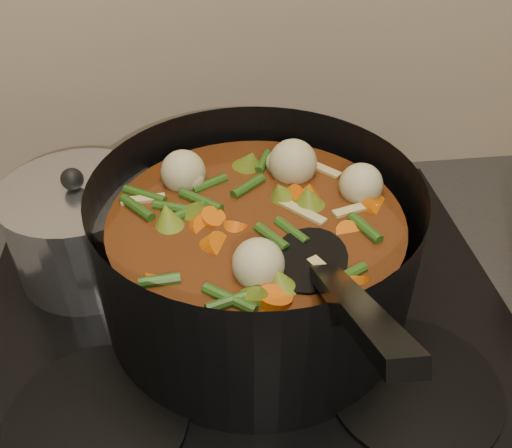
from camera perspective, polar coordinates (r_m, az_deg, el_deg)
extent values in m
cube|color=black|center=(0.72, -0.99, -10.96)|extent=(2.64, 0.64, 0.05)
cube|color=black|center=(0.69, -1.02, -9.07)|extent=(0.62, 0.54, 0.02)
cylinder|color=black|center=(0.61, -15.58, -18.28)|extent=(0.18, 0.18, 0.01)
cylinder|color=black|center=(0.63, 15.45, -15.34)|extent=(0.18, 0.18, 0.01)
cylinder|color=black|center=(0.78, -13.81, -2.21)|extent=(0.18, 0.18, 0.01)
cylinder|color=black|center=(0.80, 9.43, -0.44)|extent=(0.18, 0.18, 0.01)
cylinder|color=black|center=(0.63, 0.00, -2.56)|extent=(0.41, 0.41, 0.17)
cylinder|color=black|center=(0.68, 0.00, -7.63)|extent=(0.34, 0.34, 0.01)
cylinder|color=#5B280F|center=(0.64, 0.00, -3.53)|extent=(0.31, 0.31, 0.12)
cylinder|color=#D9640A|center=(0.61, 4.32, 0.72)|extent=(0.03, 0.04, 0.03)
cylinder|color=#D9640A|center=(0.66, 4.05, 4.07)|extent=(0.05, 0.05, 0.03)
cylinder|color=#D9640A|center=(0.70, -2.49, 6.25)|extent=(0.05, 0.05, 0.03)
cylinder|color=#D9640A|center=(0.63, -5.27, 2.02)|extent=(0.04, 0.04, 0.03)
cylinder|color=#D9640A|center=(0.58, -9.23, -1.95)|extent=(0.05, 0.04, 0.03)
cylinder|color=#D9640A|center=(0.57, -1.49, -2.32)|extent=(0.05, 0.05, 0.03)
cylinder|color=#D9640A|center=(0.55, 4.35, -4.19)|extent=(0.04, 0.05, 0.03)
cylinder|color=#D9640A|center=(0.60, 11.28, -0.93)|extent=(0.04, 0.04, 0.03)
cylinder|color=#D9640A|center=(0.64, 4.57, 2.61)|extent=(0.05, 0.05, 0.03)
cylinder|color=#D9640A|center=(0.68, 0.45, 5.61)|extent=(0.05, 0.05, 0.03)
cylinder|color=#D9640A|center=(0.63, -3.02, 2.21)|extent=(0.04, 0.03, 0.03)
cylinder|color=#D9640A|center=(0.60, -7.84, 0.00)|extent=(0.05, 0.05, 0.03)
cylinder|color=#D9640A|center=(0.54, -7.61, -5.94)|extent=(0.05, 0.05, 0.03)
sphere|color=#BFB487|center=(0.60, 6.85, 2.06)|extent=(0.05, 0.05, 0.05)
sphere|color=#BFB487|center=(0.65, -3.04, 4.99)|extent=(0.05, 0.05, 0.05)
sphere|color=#BFB487|center=(0.55, -4.92, -1.87)|extent=(0.05, 0.05, 0.05)
sphere|color=#BFB487|center=(0.58, 6.80, 0.12)|extent=(0.05, 0.05, 0.05)
cone|color=olive|center=(0.55, -7.39, -3.33)|extent=(0.05, 0.05, 0.04)
cone|color=olive|center=(0.53, 4.93, -4.65)|extent=(0.05, 0.05, 0.04)
cone|color=olive|center=(0.62, 9.08, 2.08)|extent=(0.05, 0.05, 0.04)
cone|color=olive|center=(0.68, 1.08, 6.17)|extent=(0.05, 0.05, 0.04)
cone|color=olive|center=(0.64, -8.14, 3.37)|extent=(0.05, 0.05, 0.04)
cone|color=olive|center=(0.54, -7.01, -3.60)|extent=(0.05, 0.05, 0.04)
cone|color=olive|center=(0.53, 5.42, -4.46)|extent=(0.05, 0.05, 0.04)
cylinder|color=#2D4F17|center=(0.63, 3.04, 3.18)|extent=(0.01, 0.05, 0.01)
cylinder|color=#2D4F17|center=(0.70, -0.74, 6.89)|extent=(0.04, 0.04, 0.01)
cylinder|color=#2D4F17|center=(0.65, -6.33, 4.38)|extent=(0.05, 0.02, 0.01)
cylinder|color=#2D4F17|center=(0.60, -7.14, 0.78)|extent=(0.03, 0.05, 0.01)
cylinder|color=#2D4F17|center=(0.57, -3.73, -1.39)|extent=(0.03, 0.05, 0.01)
cylinder|color=#2D4F17|center=(0.51, -0.21, -7.27)|extent=(0.05, 0.02, 0.01)
cylinder|color=#2D4F17|center=(0.55, 6.91, -3.63)|extent=(0.04, 0.04, 0.01)
cylinder|color=#2D4F17|center=(0.60, 7.16, 0.65)|extent=(0.01, 0.05, 0.01)
cylinder|color=#2D4F17|center=(0.63, 3.69, 2.82)|extent=(0.04, 0.04, 0.01)
cylinder|color=#2D4F17|center=(0.70, 1.05, 6.87)|extent=(0.05, 0.02, 0.01)
cylinder|color=#2D4F17|center=(0.66, -5.13, 4.97)|extent=(0.03, 0.05, 0.01)
cylinder|color=#2D4F17|center=(0.61, -6.94, 1.56)|extent=(0.03, 0.05, 0.01)
cylinder|color=#2D4F17|center=(0.58, -4.31, -0.92)|extent=(0.05, 0.02, 0.01)
cylinder|color=#2D4F17|center=(0.51, -2.63, -7.07)|extent=(0.04, 0.04, 0.01)
cylinder|color=#2D4F17|center=(0.54, 5.54, -4.40)|extent=(0.01, 0.05, 0.01)
cylinder|color=#2D4F17|center=(0.59, 7.08, -0.16)|extent=(0.04, 0.04, 0.01)
cube|color=tan|center=(0.59, -8.15, -0.30)|extent=(0.05, 0.01, 0.00)
cube|color=tan|center=(0.54, 2.61, -4.50)|extent=(0.02, 0.05, 0.00)
cube|color=tan|center=(0.63, 7.41, 2.49)|extent=(0.05, 0.04, 0.00)
cube|color=tan|center=(0.66, -2.89, 5.05)|extent=(0.04, 0.04, 0.00)
cube|color=tan|center=(0.57, -7.71, -1.43)|extent=(0.03, 0.05, 0.00)
ellipsoid|color=black|center=(0.55, 5.34, -3.71)|extent=(0.11, 0.12, 0.01)
cube|color=black|center=(0.43, 9.82, -8.22)|extent=(0.03, 0.21, 0.13)
cylinder|color=silver|center=(0.73, -16.70, -0.93)|extent=(0.17, 0.17, 0.11)
cylinder|color=silver|center=(0.69, -17.60, 2.96)|extent=(0.18, 0.18, 0.01)
sphere|color=black|center=(0.68, -17.92, 4.29)|extent=(0.03, 0.03, 0.03)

